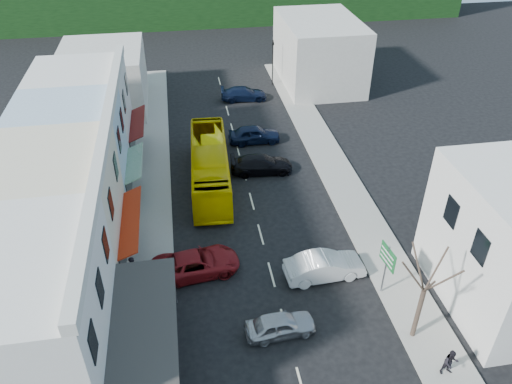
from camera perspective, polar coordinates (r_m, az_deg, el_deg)
name	(u,v)px	position (r m, az deg, el deg)	size (l,w,h in m)	color
ground	(271,274)	(31.71, 1.78, -9.39)	(120.00, 120.00, 0.00)	black
sidewalk_left	(152,195)	(39.18, -11.86, -0.29)	(3.00, 52.00, 0.15)	gray
sidewalk_right	(339,177)	(40.92, 9.50, 1.66)	(3.00, 52.00, 0.15)	gray
shopfront_row	(63,196)	(33.66, -21.19, -0.39)	(8.25, 30.00, 8.00)	silver
distant_block_left	(104,79)	(53.38, -16.99, 12.25)	(8.00, 10.00, 6.00)	#B7B2A8
distant_block_right	(319,52)	(57.67, 7.21, 15.63)	(8.00, 12.00, 7.00)	#B7B2A8
bus	(210,166)	(39.15, -5.29, 2.93)	(2.50, 11.60, 3.10)	#E9C801
car_silver	(280,324)	(28.07, 2.80, -14.87)	(1.80, 4.40, 1.40)	#B5B4B9
car_white	(324,268)	(31.38, 7.82, -8.58)	(1.80, 4.40, 1.40)	silver
car_red	(196,264)	(31.56, -6.85, -8.19)	(1.90, 4.60, 1.40)	maroon
car_black_near	(262,165)	(40.84, 0.65, 3.15)	(1.84, 4.50, 1.40)	black
car_navy_mid	(254,135)	(45.25, -0.20, 6.51)	(1.80, 4.40, 1.40)	black
car_navy_far	(244,94)	(53.60, -1.38, 11.18)	(1.84, 4.50, 1.40)	black
pedestrian_left	(134,270)	(31.43, -13.78, -8.62)	(0.60, 0.40, 1.70)	black
pedestrian_right	(451,362)	(27.89, 21.37, -17.65)	(0.70, 0.44, 1.70)	black
direction_sign	(385,271)	(30.26, 14.53, -8.71)	(0.37, 1.63, 3.60)	#145C28
street_tree	(424,291)	(27.19, 18.64, -10.69)	(2.75, 2.75, 6.98)	#33261D
traffic_signal	(273,63)	(56.79, 1.92, 14.54)	(0.87, 1.13, 5.06)	black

